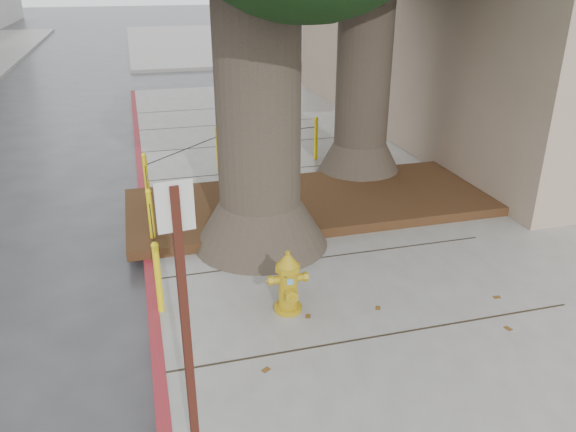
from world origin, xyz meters
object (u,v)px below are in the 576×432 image
(car_red, at_px, (388,55))
(car_silver, at_px, (341,58))
(signpost, at_px, (186,326))
(fire_hydrant, at_px, (288,282))

(car_red, bearing_deg, car_silver, 97.01)
(signpost, relative_size, car_red, 0.77)
(signpost, distance_m, car_red, 22.65)
(fire_hydrant, distance_m, car_silver, 18.83)
(signpost, bearing_deg, car_silver, 59.28)
(signpost, xyz_separation_m, car_red, (10.78, 19.90, -1.07))
(fire_hydrant, relative_size, signpost, 0.31)
(fire_hydrant, height_order, car_red, car_red)
(fire_hydrant, distance_m, car_red, 20.08)
(fire_hydrant, height_order, car_silver, car_silver)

